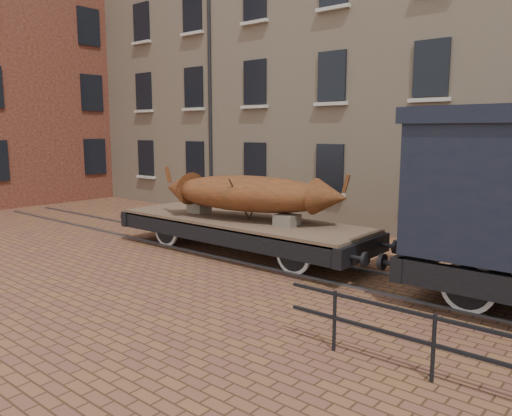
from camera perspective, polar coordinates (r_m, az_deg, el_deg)
The scene contains 4 objects.
ground at distance 13.03m, azimuth 6.18°, elevation -6.89°, with size 90.00×90.00×0.00m, color brown.
rail_track at distance 13.02m, azimuth 6.18°, elevation -6.77°, with size 30.00×1.52×0.06m.
flatcar_wagon at distance 14.28m, azimuth -1.85°, elevation -2.03°, with size 8.82×2.39×1.33m.
iron_boat at distance 13.90m, azimuth -0.80°, elevation 1.67°, with size 5.71×2.63×1.41m.
Camera 1 is at (6.92, -10.46, 3.52)m, focal length 35.00 mm.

